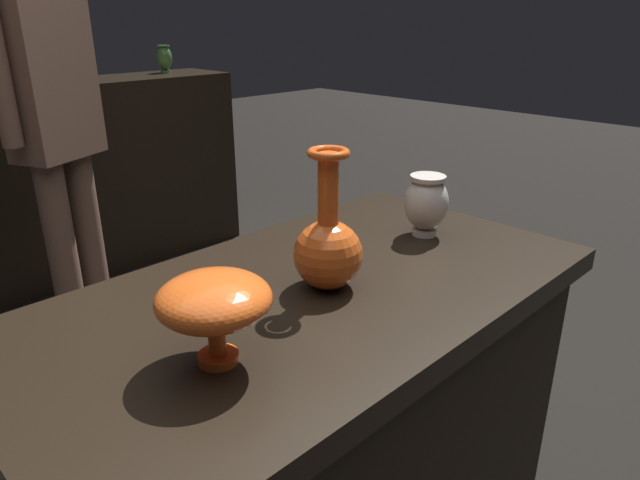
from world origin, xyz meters
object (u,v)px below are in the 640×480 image
object	(u,v)px
vase_centerpiece	(328,247)
shelf_vase_right	(71,65)
shelf_vase_far_right	(164,58)
visitor_center_back	(54,116)
vase_left_accent	(426,203)
vase_tall_behind	(214,302)

from	to	relation	value
vase_centerpiece	shelf_vase_right	bearing A→B (deg)	77.83
vase_centerpiece	shelf_vase_far_right	bearing A→B (deg)	65.97
vase_centerpiece	visitor_center_back	xyz separation A→B (m)	(0.08, 1.49, 0.06)
shelf_vase_far_right	vase_left_accent	bearing A→B (deg)	-106.04
visitor_center_back	shelf_vase_right	bearing A→B (deg)	-142.42
vase_left_accent	visitor_center_back	distance (m)	1.49
vase_left_accent	shelf_vase_far_right	size ratio (longest dim) A/B	1.01
vase_tall_behind	shelf_vase_far_right	xyz separation A→B (m)	(1.32, 2.34, 0.17)
vase_tall_behind	vase_left_accent	distance (m)	0.68
vase_tall_behind	vase_left_accent	xyz separation A→B (m)	(0.68, 0.09, -0.02)
vase_tall_behind	shelf_vase_right	xyz separation A→B (m)	(0.80, 2.36, 0.15)
shelf_vase_far_right	shelf_vase_right	world-z (taller)	shelf_vase_right
shelf_vase_right	visitor_center_back	distance (m)	0.91
vase_left_accent	vase_tall_behind	bearing A→B (deg)	-172.10
vase_centerpiece	visitor_center_back	distance (m)	1.50
vase_left_accent	visitor_center_back	size ratio (longest dim) A/B	0.09
shelf_vase_far_right	shelf_vase_right	bearing A→B (deg)	178.12
vase_left_accent	shelf_vase_right	distance (m)	2.27
shelf_vase_far_right	vase_centerpiece	bearing A→B (deg)	-114.03
vase_tall_behind	vase_left_accent	bearing A→B (deg)	7.90
shelf_vase_far_right	shelf_vase_right	xyz separation A→B (m)	(-0.52, 0.02, -0.01)
vase_tall_behind	shelf_vase_far_right	world-z (taller)	shelf_vase_far_right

